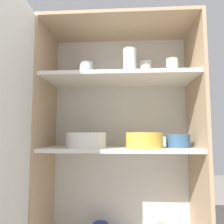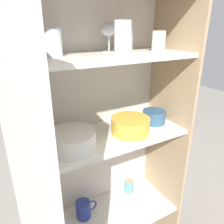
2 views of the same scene
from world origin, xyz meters
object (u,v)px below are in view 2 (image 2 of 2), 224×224
object	(u,v)px
mixing_bowl_large	(130,125)
serving_bowl_small	(154,116)
coffee_mug_primary	(84,209)
plate_stack_white	(71,140)
storage_jar	(129,186)

from	to	relation	value
mixing_bowl_large	serving_bowl_small	distance (m)	0.19
mixing_bowl_large	coffee_mug_primary	bearing A→B (deg)	158.40
plate_stack_white	coffee_mug_primary	xyz separation A→B (m)	(0.07, 0.10, -0.52)
mixing_bowl_large	storage_jar	distance (m)	0.56
serving_bowl_small	coffee_mug_primary	distance (m)	0.67
plate_stack_white	mixing_bowl_large	distance (m)	0.31
coffee_mug_primary	storage_jar	distance (m)	0.35
serving_bowl_small	coffee_mug_primary	xyz separation A→B (m)	(-0.43, 0.06, -0.52)
plate_stack_white	coffee_mug_primary	bearing A→B (deg)	52.99
mixing_bowl_large	coffee_mug_primary	size ratio (longest dim) A/B	1.54
mixing_bowl_large	serving_bowl_small	size ratio (longest dim) A/B	1.53
plate_stack_white	mixing_bowl_large	world-z (taller)	same
plate_stack_white	storage_jar	size ratio (longest dim) A/B	2.32
mixing_bowl_large	serving_bowl_small	xyz separation A→B (m)	(0.19, 0.04, -0.00)
plate_stack_white	serving_bowl_small	world-z (taller)	plate_stack_white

